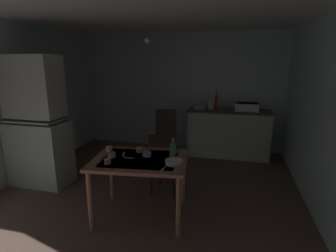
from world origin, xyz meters
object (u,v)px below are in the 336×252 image
at_px(hutch_cabinet, 37,126).
at_px(mixing_bowl_counter, 199,107).
at_px(serving_bowl_wide, 174,162).
at_px(sink_basin, 247,107).
at_px(teacup_cream, 109,149).
at_px(dining_table, 140,166).
at_px(glass_bottle, 173,150).
at_px(chair_far_side, 165,162).
at_px(chair_by_counter, 166,133).
at_px(hand_pump, 216,101).

xyz_separation_m(hutch_cabinet, mixing_bowl_counter, (2.16, 1.96, 0.05)).
bearing_deg(serving_bowl_wide, mixing_bowl_counter, 91.15).
xyz_separation_m(sink_basin, teacup_cream, (-1.73, -2.36, -0.22)).
xyz_separation_m(dining_table, glass_bottle, (0.37, 0.11, 0.19)).
bearing_deg(sink_basin, chair_far_side, -121.64).
xyz_separation_m(sink_basin, serving_bowl_wide, (-0.85, -2.57, -0.24)).
bearing_deg(hutch_cabinet, teacup_cream, -14.80).
bearing_deg(serving_bowl_wide, dining_table, 170.70).
bearing_deg(glass_bottle, sink_basin, 69.39).
relative_size(hutch_cabinet, sink_basin, 4.41).
bearing_deg(sink_basin, glass_bottle, -110.61).
distance_m(dining_table, teacup_cream, 0.50).
bearing_deg(chair_by_counter, dining_table, -84.50).
xyz_separation_m(chair_by_counter, glass_bottle, (0.56, -1.87, 0.32)).
distance_m(sink_basin, dining_table, 2.83).
distance_m(hand_pump, glass_bottle, 2.47).
distance_m(sink_basin, chair_by_counter, 1.63).
xyz_separation_m(mixing_bowl_counter, teacup_cream, (-0.83, -2.31, -0.19)).
bearing_deg(dining_table, hand_pump, 75.04).
bearing_deg(hutch_cabinet, chair_by_counter, 42.65).
relative_size(sink_basin, dining_table, 0.37).
distance_m(hand_pump, dining_table, 2.67).
bearing_deg(chair_far_side, glass_bottle, -66.09).
distance_m(mixing_bowl_counter, chair_far_side, 1.88).
bearing_deg(dining_table, chair_far_side, 78.76).
xyz_separation_m(mixing_bowl_counter, dining_table, (-0.37, -2.45, -0.32)).
distance_m(serving_bowl_wide, teacup_cream, 0.91).
height_order(sink_basin, teacup_cream, sink_basin).
bearing_deg(chair_by_counter, teacup_cream, -98.46).
bearing_deg(chair_far_side, hutch_cabinet, -175.38).
bearing_deg(chair_by_counter, chair_far_side, -76.43).
xyz_separation_m(serving_bowl_wide, glass_bottle, (-0.05, 0.18, 0.07)).
bearing_deg(hand_pump, hutch_cabinet, -140.31).
height_order(chair_by_counter, serving_bowl_wide, chair_by_counter).
relative_size(sink_basin, serving_bowl_wide, 2.32).
height_order(hutch_cabinet, chair_by_counter, hutch_cabinet).
relative_size(serving_bowl_wide, glass_bottle, 0.76).
xyz_separation_m(hand_pump, chair_far_side, (-0.55, -1.90, -0.62)).
bearing_deg(sink_basin, chair_by_counter, -160.01).
bearing_deg(mixing_bowl_counter, chair_far_side, -97.60).
relative_size(hutch_cabinet, dining_table, 1.64).
xyz_separation_m(sink_basin, hand_pump, (-0.59, 0.05, 0.09)).
bearing_deg(hutch_cabinet, mixing_bowl_counter, 42.16).
height_order(chair_far_side, teacup_cream, chair_far_side).
height_order(serving_bowl_wide, glass_bottle, glass_bottle).
bearing_deg(hutch_cabinet, glass_bottle, -10.15).
xyz_separation_m(mixing_bowl_counter, chair_far_side, (-0.24, -1.80, -0.49)).
height_order(hutch_cabinet, mixing_bowl_counter, hutch_cabinet).
height_order(chair_far_side, chair_by_counter, chair_by_counter).
distance_m(dining_table, chair_by_counter, 1.98).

